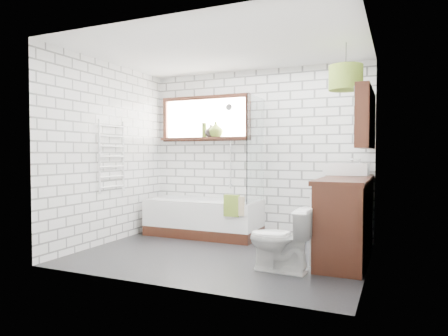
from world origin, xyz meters
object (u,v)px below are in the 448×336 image
at_px(bathtub, 204,217).
at_px(toilet, 280,239).
at_px(pendant, 346,78).
at_px(basin, 347,169).
at_px(vanity, 346,217).

relative_size(bathtub, toilet, 2.49).
distance_m(bathtub, pendant, 2.87).
distance_m(basin, toilet, 1.60).
relative_size(vanity, basin, 3.13).
height_order(bathtub, toilet, toilet).
bearing_deg(vanity, pendant, -91.65).
height_order(vanity, basin, basin).
xyz_separation_m(basin, toilet, (-0.51, -1.35, -0.70)).
bearing_deg(bathtub, vanity, -12.58).
relative_size(vanity, toilet, 2.46).
height_order(toilet, pendant, pendant).
xyz_separation_m(vanity, pendant, (-0.00, -0.16, 1.62)).
height_order(vanity, pendant, pendant).
xyz_separation_m(bathtub, vanity, (2.13, -0.48, 0.21)).
height_order(bathtub, basin, basin).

